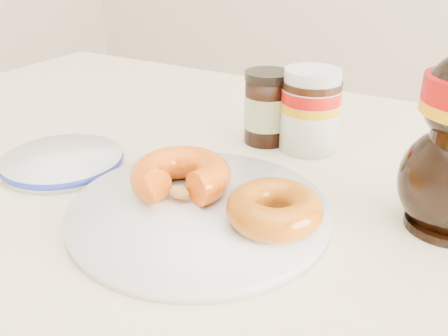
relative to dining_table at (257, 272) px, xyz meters
The scene contains 7 objects.
dining_table is the anchor object (origin of this frame).
plate 0.11m from the dining_table, 133.79° to the right, with size 0.27×0.27×0.01m.
donut_bitten 0.14m from the dining_table, 158.39° to the right, with size 0.11×0.11×0.04m, color #DC5F0C.
donut_whole 0.12m from the dining_table, 48.66° to the right, with size 0.09×0.09×0.03m, color #A8420A.
nutella_jar 0.22m from the dining_table, 94.90° to the left, with size 0.08×0.08×0.11m.
dark_jar 0.23m from the dining_table, 113.90° to the left, with size 0.06×0.06×0.10m.
blue_rim_saucer 0.27m from the dining_table, behind, with size 0.15×0.15×0.01m.
Camera 1 is at (0.20, -0.31, 1.02)m, focal length 40.00 mm.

